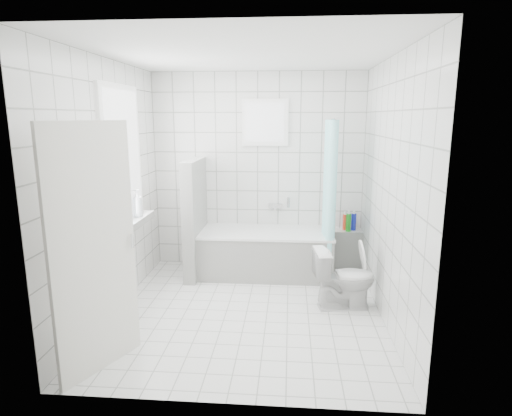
{
  "coord_description": "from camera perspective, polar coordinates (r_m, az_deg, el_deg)",
  "views": [
    {
      "loc": [
        0.43,
        -4.19,
        2.03
      ],
      "look_at": [
        0.07,
        0.35,
        1.05
      ],
      "focal_mm": 30.0,
      "sensor_mm": 36.0,
      "label": 1
    }
  ],
  "objects": [
    {
      "name": "ground",
      "position": [
        4.68,
        -1.23,
        -13.59
      ],
      "size": [
        3.0,
        3.0,
        0.0
      ],
      "primitive_type": "plane",
      "color": "white",
      "rests_on": "ground"
    },
    {
      "name": "ceiling",
      "position": [
        4.25,
        -1.4,
        19.84
      ],
      "size": [
        3.0,
        3.0,
        0.0
      ],
      "primitive_type": "plane",
      "rotation": [
        3.14,
        0.0,
        0.0
      ],
      "color": "white",
      "rests_on": "ground"
    },
    {
      "name": "wall_back",
      "position": [
        5.75,
        0.22,
        4.84
      ],
      "size": [
        2.8,
        0.02,
        2.6
      ],
      "primitive_type": "cube",
      "color": "white",
      "rests_on": "ground"
    },
    {
      "name": "wall_front",
      "position": [
        2.82,
        -4.41,
        -2.87
      ],
      "size": [
        2.8,
        0.02,
        2.6
      ],
      "primitive_type": "cube",
      "color": "white",
      "rests_on": "ground"
    },
    {
      "name": "wall_left",
      "position": [
        4.63,
        -18.82,
        2.42
      ],
      "size": [
        0.02,
        3.0,
        2.6
      ],
      "primitive_type": "cube",
      "color": "white",
      "rests_on": "ground"
    },
    {
      "name": "wall_right",
      "position": [
        4.36,
        17.32,
        1.96
      ],
      "size": [
        0.02,
        3.0,
        2.6
      ],
      "primitive_type": "cube",
      "color": "white",
      "rests_on": "ground"
    },
    {
      "name": "window_left",
      "position": [
        4.85,
        -17.18,
        6.52
      ],
      "size": [
        0.01,
        0.9,
        1.4
      ],
      "primitive_type": "cube",
      "color": "white",
      "rests_on": "wall_left"
    },
    {
      "name": "window_back",
      "position": [
        5.66,
        1.22,
        11.32
      ],
      "size": [
        0.5,
        0.01,
        0.5
      ],
      "primitive_type": "cube",
      "color": "white",
      "rests_on": "wall_back"
    },
    {
      "name": "window_sill",
      "position": [
        4.96,
        -16.17,
        -2.0
      ],
      "size": [
        0.18,
        1.02,
        0.08
      ],
      "primitive_type": "cube",
      "color": "white",
      "rests_on": "wall_left"
    },
    {
      "name": "door",
      "position": [
        3.58,
        -20.77,
        -5.4
      ],
      "size": [
        0.38,
        0.74,
        2.0
      ],
      "primitive_type": "cube",
      "rotation": [
        0.0,
        0.0,
        -0.44
      ],
      "color": "silver",
      "rests_on": "ground"
    },
    {
      "name": "bathtub",
      "position": [
        5.6,
        1.36,
        -5.96
      ],
      "size": [
        1.7,
        0.77,
        0.58
      ],
      "color": "white",
      "rests_on": "ground"
    },
    {
      "name": "partition_wall",
      "position": [
        5.55,
        -8.12,
        -1.32
      ],
      "size": [
        0.15,
        0.85,
        1.5
      ],
      "primitive_type": "cube",
      "color": "white",
      "rests_on": "ground"
    },
    {
      "name": "tiled_ledge",
      "position": [
        5.9,
        12.21,
        -5.47
      ],
      "size": [
        0.4,
        0.24,
        0.55
      ],
      "primitive_type": "cube",
      "color": "white",
      "rests_on": "ground"
    },
    {
      "name": "toilet",
      "position": [
        4.74,
        11.65,
        -9.16
      ],
      "size": [
        0.69,
        0.46,
        0.66
      ],
      "primitive_type": "imported",
      "rotation": [
        0.0,
        0.0,
        1.72
      ],
      "color": "white",
      "rests_on": "ground"
    },
    {
      "name": "curtain_rod",
      "position": [
        5.31,
        10.16,
        11.63
      ],
      "size": [
        0.02,
        0.8,
        0.02
      ],
      "primitive_type": "cylinder",
      "rotation": [
        1.57,
        0.0,
        0.0
      ],
      "color": "silver",
      "rests_on": "wall_back"
    },
    {
      "name": "shower_curtain",
      "position": [
        5.27,
        9.93,
        1.79
      ],
      "size": [
        0.14,
        0.48,
        1.78
      ],
      "primitive_type": null,
      "color": "#56FCFA",
      "rests_on": "curtain_rod"
    },
    {
      "name": "tub_faucet",
      "position": [
        5.78,
        2.57,
        0.33
      ],
      "size": [
        0.18,
        0.06,
        0.06
      ],
      "primitive_type": "cube",
      "color": "silver",
      "rests_on": "wall_back"
    },
    {
      "name": "sill_bottles",
      "position": [
        4.8,
        -16.68,
        -0.18
      ],
      "size": [
        0.17,
        0.7,
        0.31
      ],
      "color": "pink",
      "rests_on": "window_sill"
    },
    {
      "name": "ledge_bottles",
      "position": [
        5.77,
        12.31,
        -1.86
      ],
      "size": [
        0.17,
        0.15,
        0.24
      ],
      "color": "#1622B4",
      "rests_on": "tiled_ledge"
    }
  ]
}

